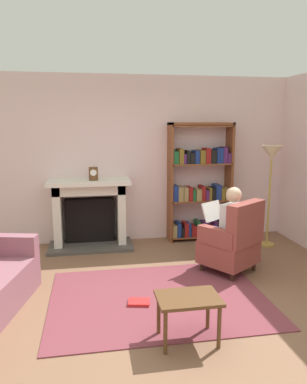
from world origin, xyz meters
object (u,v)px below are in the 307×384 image
Objects in this scene: side_table at (188,304)px; mantel_clock at (93,174)px; fireplace at (90,211)px; armchair_reading at (233,241)px; seated_reader at (226,225)px; floor_lamp at (271,162)px; bookshelf at (200,186)px.

mantel_clock is at bearing 105.57° from side_table.
fireplace is 2.98m from side_table.
seated_reader is (-0.07, 0.10, 0.20)m from armchair_reading.
armchair_reading is 0.23m from seated_reader.
fireplace is 0.62m from mantel_clock.
floor_lamp is (2.80, -0.48, 0.78)m from fireplace.
mantel_clock reaches higher than fireplace.
armchair_reading is (0.01, -1.47, -0.49)m from bookshelf.
armchair_reading is at bearing -89.78° from bookshelf.
floor_lamp reaches higher than armchair_reading.
seated_reader is at bearing -90.00° from armchair_reading.
bookshelf reaches higher than seated_reader.
side_table is (-0.99, -2.89, -0.55)m from bookshelf.
bookshelf is at bearing -124.26° from armchair_reading.
side_table is (0.84, -2.86, -0.21)m from fireplace.
bookshelf reaches higher than fireplace.
seated_reader reaches higher than fireplace.
mantel_clock is at bearing 172.02° from floor_lamp.
fireplace is at bearing 106.41° from side_table.
floor_lamp is at bearing -28.01° from bookshelf.
bookshelf is at bearing 151.99° from floor_lamp.
bookshelf is (1.83, 0.04, 0.34)m from fireplace.
floor_lamp is at bearing -169.99° from armchair_reading.
side_table is (-0.92, -1.52, -0.26)m from seated_reader.
mantel_clock is 0.10× the size of bookshelf.
floor_lamp reaches higher than fireplace.
mantel_clock is 0.18× the size of seated_reader.
mantel_clock reaches higher than seated_reader.
fireplace is at bearing -72.49° from armchair_reading.
mantel_clock is at bearing -175.58° from bookshelf.
fireplace is at bearing -178.84° from bookshelf.
armchair_reading is 1.73× the size of side_table.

